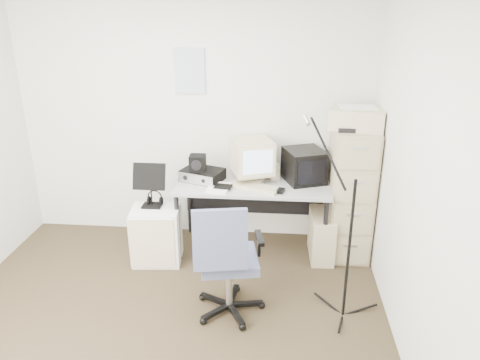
# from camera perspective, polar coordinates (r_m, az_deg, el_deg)

# --- Properties ---
(floor) EXTENTS (3.60, 3.60, 0.01)m
(floor) POSITION_cam_1_polar(r_m,az_deg,el_deg) (3.81, -10.09, -18.63)
(floor) COLOR #2B281C
(floor) RESTS_ON ground
(wall_back) EXTENTS (3.60, 0.02, 2.50)m
(wall_back) POSITION_cam_1_polar(r_m,az_deg,el_deg) (4.83, -5.66, 7.22)
(wall_back) COLOR silver
(wall_back) RESTS_ON ground
(wall_right) EXTENTS (0.02, 3.60, 2.50)m
(wall_right) POSITION_cam_1_polar(r_m,az_deg,el_deg) (3.17, 21.50, -1.95)
(wall_right) COLOR silver
(wall_right) RESTS_ON ground
(wall_calendar) EXTENTS (0.30, 0.02, 0.44)m
(wall_calendar) POSITION_cam_1_polar(r_m,az_deg,el_deg) (4.72, -6.16, 13.08)
(wall_calendar) COLOR white
(wall_calendar) RESTS_ON wall_back
(filing_cabinet) EXTENTS (0.40, 0.60, 1.30)m
(filing_cabinet) POSITION_cam_1_polar(r_m,az_deg,el_deg) (4.68, 13.25, -1.46)
(filing_cabinet) COLOR gray
(filing_cabinet) RESTS_ON floor
(printer) EXTENTS (0.55, 0.43, 0.19)m
(printer) POSITION_cam_1_polar(r_m,az_deg,el_deg) (4.42, 14.13, 7.28)
(printer) COLOR beige
(printer) RESTS_ON filing_cabinet
(desk) EXTENTS (1.50, 0.70, 0.73)m
(desk) POSITION_cam_1_polar(r_m,az_deg,el_deg) (4.73, 1.51, -4.43)
(desk) COLOR #AAAAAA
(desk) RESTS_ON floor
(crt_monitor) EXTENTS (0.48, 0.49, 0.41)m
(crt_monitor) POSITION_cam_1_polar(r_m,az_deg,el_deg) (4.59, 1.48, 2.45)
(crt_monitor) COLOR beige
(crt_monitor) RESTS_ON desk
(crt_tv) EXTENTS (0.46, 0.47, 0.32)m
(crt_tv) POSITION_cam_1_polar(r_m,az_deg,el_deg) (4.61, 7.83, 1.77)
(crt_tv) COLOR black
(crt_tv) RESTS_ON desk
(desk_speaker) EXTENTS (0.11, 0.11, 0.16)m
(desk_speaker) POSITION_cam_1_polar(r_m,az_deg,el_deg) (4.66, 4.20, 1.07)
(desk_speaker) COLOR beige
(desk_speaker) RESTS_ON desk
(keyboard) EXTENTS (0.50, 0.34, 0.03)m
(keyboard) POSITION_cam_1_polar(r_m,az_deg,el_deg) (4.43, 1.84, -0.89)
(keyboard) COLOR beige
(keyboard) RESTS_ON desk
(mouse) EXTENTS (0.09, 0.11, 0.03)m
(mouse) POSITION_cam_1_polar(r_m,az_deg,el_deg) (4.36, 4.97, -1.33)
(mouse) COLOR black
(mouse) RESTS_ON desk
(radio_receiver) EXTENTS (0.46, 0.39, 0.11)m
(radio_receiver) POSITION_cam_1_polar(r_m,az_deg,el_deg) (4.64, -4.59, 0.65)
(radio_receiver) COLOR black
(radio_receiver) RESTS_ON desk
(radio_speaker) EXTENTS (0.16, 0.15, 0.15)m
(radio_speaker) POSITION_cam_1_polar(r_m,az_deg,el_deg) (4.58, -5.20, 2.11)
(radio_speaker) COLOR black
(radio_speaker) RESTS_ON radio_receiver
(papers) EXTENTS (0.24, 0.30, 0.02)m
(papers) POSITION_cam_1_polar(r_m,az_deg,el_deg) (4.44, -2.58, -0.94)
(papers) COLOR white
(papers) RESTS_ON desk
(pc_tower) EXTENTS (0.24, 0.50, 0.46)m
(pc_tower) POSITION_cam_1_polar(r_m,az_deg,el_deg) (4.72, 9.89, -6.64)
(pc_tower) COLOR beige
(pc_tower) RESTS_ON floor
(office_chair) EXTENTS (0.68, 0.68, 1.01)m
(office_chair) POSITION_cam_1_polar(r_m,az_deg,el_deg) (3.75, -1.37, -9.44)
(office_chair) COLOR #494F62
(office_chair) RESTS_ON floor
(side_cart) EXTENTS (0.48, 0.40, 0.56)m
(side_cart) POSITION_cam_1_polar(r_m,az_deg,el_deg) (4.62, -10.10, -6.62)
(side_cart) COLOR white
(side_cart) RESTS_ON floor
(music_stand) EXTENTS (0.33, 0.20, 0.45)m
(music_stand) POSITION_cam_1_polar(r_m,az_deg,el_deg) (4.47, -10.84, -0.55)
(music_stand) COLOR black
(music_stand) RESTS_ON side_cart
(headphones) EXTENTS (0.18, 0.18, 0.03)m
(headphones) POSITION_cam_1_polar(r_m,az_deg,el_deg) (4.57, -10.33, -2.40)
(headphones) COLOR black
(headphones) RESTS_ON side_cart
(mic_stand) EXTENTS (0.03, 0.03, 1.56)m
(mic_stand) POSITION_cam_1_polar(r_m,az_deg,el_deg) (3.67, 13.38, -5.91)
(mic_stand) COLOR black
(mic_stand) RESTS_ON floor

